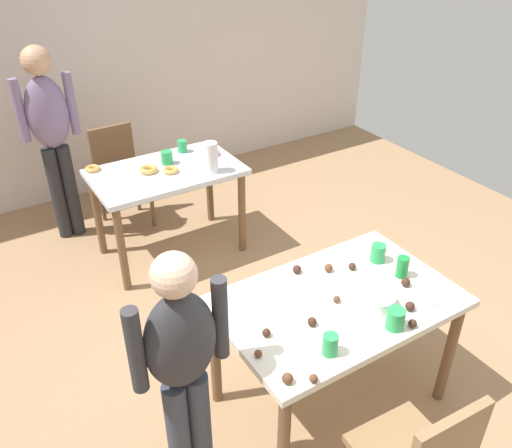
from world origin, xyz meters
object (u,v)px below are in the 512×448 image
Objects in this scene: chair_far_table at (119,170)px; mixing_bowl at (377,300)px; person_adult_far at (51,128)px; dining_table_far at (167,183)px; person_girl_near at (182,363)px; soda_can at (402,267)px; dining_table_near at (337,313)px; pitcher_far at (211,157)px.

chair_far_table is 4.79× the size of mixing_bowl.
person_adult_far is (-0.49, 0.01, 0.48)m from chair_far_table.
dining_table_far is at bearing 97.89° from mixing_bowl.
person_adult_far is at bearing 87.61° from person_girl_near.
dining_table_far is at bearing -77.23° from chair_far_table.
person_girl_near reaches higher than soda_can.
person_adult_far is 2.91m from mixing_bowl.
dining_table_far is at bearing -47.86° from person_adult_far.
dining_table_near is at bearing 134.83° from mixing_bowl.
person_girl_near is 1.04m from mixing_bowl.
person_adult_far is 13.27× the size of soda_can.
soda_can is (0.56, -1.92, 0.17)m from dining_table_far.
dining_table_far is 2.09m from person_girl_near.
pitcher_far is (0.44, -0.92, 0.37)m from chair_far_table.
pitcher_far is at bearing 85.27° from dining_table_near.
person_adult_far reaches higher than soda_can.
dining_table_far is 1.02m from person_adult_far.
chair_far_table is at bearing 105.37° from soda_can.
person_adult_far is at bearing 178.67° from chair_far_table.
mixing_bowl is at bearing -158.47° from soda_can.
dining_table_far is 1.30× the size of chair_far_table.
chair_far_table is 2.74m from soda_can.
pitcher_far is (0.28, -0.22, 0.23)m from dining_table_far.
pitcher_far is at bearing -64.35° from chair_far_table.
pitcher_far reaches higher than dining_table_near.
chair_far_table reaches higher than mixing_bowl.
chair_far_table is 1.08m from pitcher_far.
person_adult_far reaches higher than person_girl_near.
person_adult_far is 1.32m from pitcher_far.
person_adult_far is at bearing 108.65° from mixing_bowl.
mixing_bowl is at bearing -71.35° from person_adult_far.
dining_table_far is at bearing 142.49° from pitcher_far.
person_adult_far is (-0.79, 2.61, 0.33)m from dining_table_near.
soda_can reaches higher than dining_table_far.
mixing_bowl is (1.04, -0.10, -0.04)m from person_girl_near.
mixing_bowl reaches higher than dining_table_far.
person_girl_near is 0.86× the size of person_adult_far.
chair_far_table is 2.79m from mixing_bowl.
mixing_bowl is (0.14, -0.14, 0.13)m from dining_table_near.
mixing_bowl is at bearing -5.30° from person_girl_near.
soda_can is (1.21, -2.64, -0.17)m from person_adult_far.
person_adult_far reaches higher than dining_table_near.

